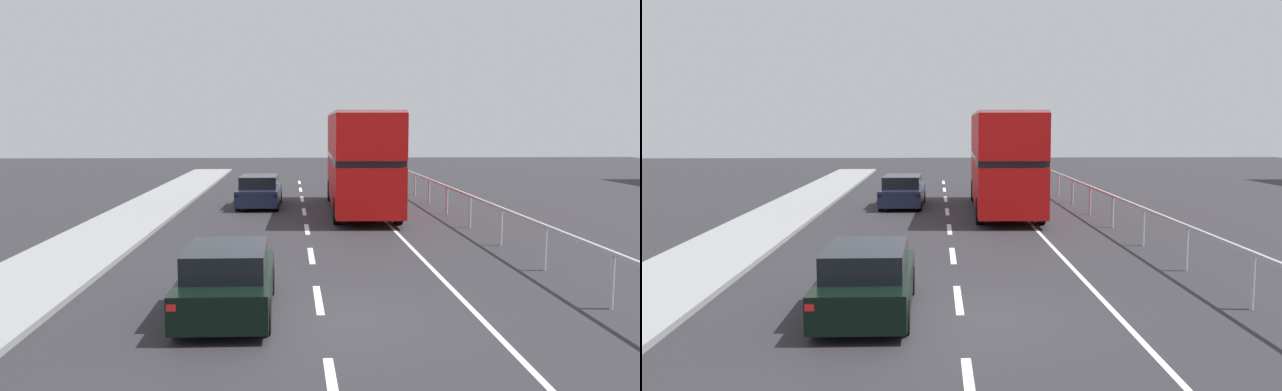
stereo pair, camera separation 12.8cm
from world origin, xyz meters
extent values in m
cube|color=#29272B|center=(0.00, 0.00, -0.05)|extent=(75.39, 120.00, 0.10)
cube|color=silver|center=(0.00, -3.46, 0.00)|extent=(0.16, 2.32, 0.01)
cube|color=silver|center=(0.00, 1.24, 0.00)|extent=(0.16, 2.32, 0.01)
cube|color=silver|center=(0.00, 5.93, 0.00)|extent=(0.16, 2.32, 0.01)
cube|color=silver|center=(0.00, 10.62, 0.00)|extent=(0.16, 2.32, 0.01)
cube|color=silver|center=(0.00, 15.31, 0.00)|extent=(0.16, 2.32, 0.01)
cube|color=silver|center=(0.00, 20.01, 0.00)|extent=(0.16, 2.32, 0.01)
cube|color=silver|center=(0.00, 24.70, 0.00)|extent=(0.16, 2.32, 0.01)
cube|color=silver|center=(0.00, 29.39, 0.00)|extent=(0.16, 2.32, 0.01)
cube|color=silver|center=(3.07, 9.00, 0.00)|extent=(0.12, 46.00, 0.01)
cube|color=#B0ABB3|center=(5.89, 9.00, 1.15)|extent=(0.08, 42.00, 0.08)
cylinder|color=#B0ABB3|center=(5.89, 0.25, 0.57)|extent=(0.10, 0.10, 1.15)
cylinder|color=#B0ABB3|center=(5.89, 3.75, 0.57)|extent=(0.10, 0.10, 1.15)
cylinder|color=#B0ABB3|center=(5.89, 7.25, 0.57)|extent=(0.10, 0.10, 1.15)
cylinder|color=#B0ABB3|center=(5.89, 10.75, 0.57)|extent=(0.10, 0.10, 1.15)
cylinder|color=#B0ABB3|center=(5.89, 14.25, 0.57)|extent=(0.10, 0.10, 1.15)
cylinder|color=#B0ABB3|center=(5.89, 17.75, 0.57)|extent=(0.10, 0.10, 1.15)
cylinder|color=#B0ABB3|center=(5.89, 21.25, 0.57)|extent=(0.10, 0.10, 1.15)
cylinder|color=#B0ABB3|center=(5.89, 24.75, 0.57)|extent=(0.10, 0.10, 1.15)
cylinder|color=#B0ABB3|center=(5.89, 28.25, 0.57)|extent=(0.10, 0.10, 1.15)
cube|color=red|center=(2.40, 15.36, 1.28)|extent=(2.82, 10.56, 1.85)
cube|color=black|center=(2.40, 15.36, 2.32)|extent=(2.82, 10.14, 0.24)
cube|color=red|center=(2.40, 15.36, 3.28)|extent=(2.82, 10.56, 1.67)
cube|color=silver|center=(2.40, 15.36, 4.16)|extent=(2.76, 10.35, 0.10)
cube|color=black|center=(2.56, 20.59, 1.37)|extent=(2.25, 0.11, 1.30)
cube|color=yellow|center=(2.56, 20.59, 3.70)|extent=(1.50, 0.09, 0.28)
cylinder|color=black|center=(1.37, 19.24, 0.50)|extent=(0.31, 1.01, 1.00)
cylinder|color=black|center=(3.67, 19.17, 0.50)|extent=(0.31, 1.01, 1.00)
cylinder|color=black|center=(1.14, 11.75, 0.50)|extent=(0.31, 1.01, 1.00)
cylinder|color=black|center=(3.44, 11.68, 0.50)|extent=(0.31, 1.01, 1.00)
cube|color=black|center=(-1.82, 0.36, 0.52)|extent=(1.72, 4.13, 0.68)
cube|color=black|center=(-1.82, 0.15, 1.11)|extent=(1.51, 2.27, 0.51)
cube|color=red|center=(-2.58, -1.68, 0.69)|extent=(0.16, 0.06, 0.12)
cube|color=red|center=(-1.06, -1.68, 0.69)|extent=(0.16, 0.06, 0.12)
cylinder|color=black|center=(-2.60, 1.72, 0.32)|extent=(0.20, 0.64, 0.64)
cylinder|color=black|center=(-1.05, 1.72, 0.32)|extent=(0.20, 0.64, 0.64)
cylinder|color=black|center=(-2.60, -1.01, 0.32)|extent=(0.20, 0.64, 0.64)
cylinder|color=black|center=(-1.04, -1.01, 0.32)|extent=(0.20, 0.64, 0.64)
cube|color=#191D35|center=(-1.97, 17.25, 0.53)|extent=(1.95, 4.58, 0.70)
cube|color=black|center=(-1.98, 17.02, 1.15)|extent=(1.68, 2.53, 0.54)
cube|color=red|center=(-2.85, 15.04, 0.71)|extent=(0.16, 0.06, 0.12)
cube|color=red|center=(-1.22, 14.99, 0.71)|extent=(0.16, 0.06, 0.12)
cylinder|color=black|center=(-2.76, 18.83, 0.32)|extent=(0.22, 0.65, 0.64)
cylinder|color=black|center=(-1.09, 18.79, 0.32)|extent=(0.22, 0.65, 0.64)
cylinder|color=black|center=(-2.85, 15.71, 0.32)|extent=(0.22, 0.65, 0.64)
cylinder|color=black|center=(-1.18, 15.66, 0.32)|extent=(0.22, 0.65, 0.64)
camera|label=1|loc=(-0.59, -12.42, 3.73)|focal=36.84mm
camera|label=2|loc=(-0.46, -12.42, 3.73)|focal=36.84mm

